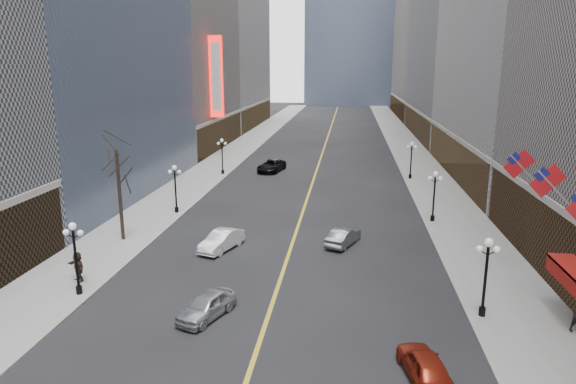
% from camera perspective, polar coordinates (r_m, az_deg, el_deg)
% --- Properties ---
extents(sidewalk_east, '(6.00, 230.00, 0.15)m').
position_cam_1_polar(sidewalk_east, '(69.09, 14.86, 2.08)').
color(sidewalk_east, gray).
rests_on(sidewalk_east, ground).
extents(sidewalk_west, '(6.00, 230.00, 0.15)m').
position_cam_1_polar(sidewalk_west, '(70.78, -8.21, 2.67)').
color(sidewalk_west, gray).
rests_on(sidewalk_west, ground).
extents(lane_line, '(0.25, 200.00, 0.02)m').
position_cam_1_polar(lane_line, '(78.35, 3.66, 3.82)').
color(lane_line, gold).
rests_on(lane_line, ground).
extents(bldg_east_c, '(26.60, 40.60, 48.80)m').
position_cam_1_polar(bldg_east_c, '(106.72, 21.92, 18.58)').
color(bldg_east_c, gray).
rests_on(bldg_east_c, ground).
extents(streetlamp_east_1, '(1.26, 0.44, 4.52)m').
position_cam_1_polar(streetlamp_east_1, '(30.06, 21.17, -8.00)').
color(streetlamp_east_1, black).
rests_on(streetlamp_east_1, sidewalk_east).
extents(streetlamp_east_2, '(1.26, 0.44, 4.52)m').
position_cam_1_polar(streetlamp_east_2, '(46.92, 15.95, 0.11)').
color(streetlamp_east_2, black).
rests_on(streetlamp_east_2, sidewalk_east).
extents(streetlamp_east_3, '(1.26, 0.44, 4.52)m').
position_cam_1_polar(streetlamp_east_3, '(64.40, 13.54, 3.88)').
color(streetlamp_east_3, black).
rests_on(streetlamp_east_3, sidewalk_east).
extents(streetlamp_west_1, '(1.26, 0.44, 4.52)m').
position_cam_1_polar(streetlamp_west_1, '(33.21, -22.59, -6.07)').
color(streetlamp_west_1, black).
rests_on(streetlamp_west_1, sidewalk_west).
extents(streetlamp_west_2, '(1.26, 0.44, 4.52)m').
position_cam_1_polar(streetlamp_west_2, '(48.99, -12.42, 0.89)').
color(streetlamp_west_2, black).
rests_on(streetlamp_west_2, sidewalk_west).
extents(streetlamp_west_3, '(1.26, 0.44, 4.52)m').
position_cam_1_polar(streetlamp_west_3, '(65.93, -7.33, 4.38)').
color(streetlamp_west_3, black).
rests_on(streetlamp_west_3, sidewalk_west).
extents(flag_4, '(2.87, 0.12, 2.87)m').
position_cam_1_polar(flag_4, '(31.73, 27.15, 0.81)').
color(flag_4, '#B2B2B7').
rests_on(flag_4, ground).
extents(flag_5, '(2.87, 0.12, 2.87)m').
position_cam_1_polar(flag_5, '(36.36, 24.51, 2.58)').
color(flag_5, '#B2B2B7').
rests_on(flag_5, ground).
extents(awning_c, '(1.40, 4.00, 0.93)m').
position_cam_1_polar(awning_c, '(31.36, 28.90, -7.57)').
color(awning_c, maroon).
rests_on(awning_c, ground).
extents(theatre_marquee, '(2.00, 0.55, 12.00)m').
position_cam_1_polar(theatre_marquee, '(79.64, -7.96, 12.55)').
color(theatre_marquee, red).
rests_on(theatre_marquee, ground).
extents(tree_west_far, '(3.60, 3.60, 7.92)m').
position_cam_1_polar(tree_west_far, '(41.72, -18.44, 2.96)').
color(tree_west_far, '#2D231C').
rests_on(tree_west_far, sidewalk_west).
extents(car_nb_near, '(3.03, 4.41, 1.39)m').
position_cam_1_polar(car_nb_near, '(29.42, -9.03, -12.37)').
color(car_nb_near, '#ACAFB3').
rests_on(car_nb_near, ground).
extents(car_nb_mid, '(2.94, 4.71, 1.47)m').
position_cam_1_polar(car_nb_mid, '(39.37, -7.39, -5.36)').
color(car_nb_mid, silver).
rests_on(car_nb_mid, ground).
extents(car_nb_far, '(3.64, 5.97, 1.55)m').
position_cam_1_polar(car_nb_far, '(67.90, -1.85, 2.94)').
color(car_nb_far, black).
rests_on(car_nb_far, ground).
extents(car_sb_mid, '(2.43, 4.29, 1.38)m').
position_cam_1_polar(car_sb_mid, '(24.78, 14.92, -18.08)').
color(car_sb_mid, maroon).
rests_on(car_sb_mid, ground).
extents(car_sb_far, '(2.87, 4.36, 1.36)m').
position_cam_1_polar(car_sb_far, '(40.29, 6.17, -4.96)').
color(car_sb_far, '#555A5E').
rests_on(car_sb_far, ground).
extents(ped_west_far, '(1.77, 1.45, 1.94)m').
position_cam_1_polar(ped_west_far, '(35.79, -22.32, -7.67)').
color(ped_west_far, black).
rests_on(ped_west_far, sidewalk_west).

